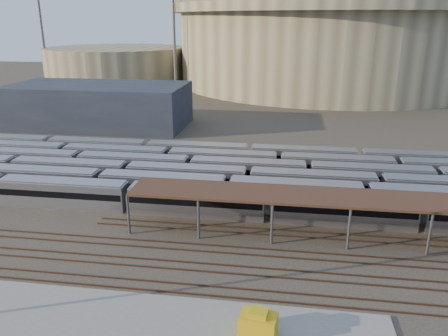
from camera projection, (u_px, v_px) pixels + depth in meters
name	position (u px, v px, depth m)	size (l,w,h in m)	color
ground	(192.00, 243.00, 50.74)	(420.00, 420.00, 0.00)	#383026
apron	(97.00, 322.00, 37.35)	(50.00, 9.00, 0.20)	gray
subway_trains	(243.00, 177.00, 66.92)	(126.12, 23.90, 3.60)	#A3A3A7
inspection_shed	(387.00, 201.00, 49.83)	(60.30, 6.00, 5.30)	#535357
empty_tracks	(182.00, 265.00, 46.03)	(170.00, 9.62, 0.18)	#4C3323
stadium	(328.00, 41.00, 173.02)	(124.00, 124.00, 32.50)	#9A9068
secondary_arena	(116.00, 65.00, 178.47)	(56.00, 56.00, 14.00)	#9A9068
service_building	(99.00, 105.00, 105.45)	(42.00, 20.00, 10.00)	#1E232D
floodlight_0	(174.00, 32.00, 151.19)	(4.00, 1.00, 38.40)	#535357
floodlight_1	(42.00, 30.00, 168.15)	(4.00, 1.00, 38.40)	#535357
floodlight_3	(246.00, 29.00, 195.23)	(4.00, 1.00, 38.40)	#535357
yellow_equipment	(258.00, 325.00, 35.52)	(2.99, 1.87, 1.87)	#C09C12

